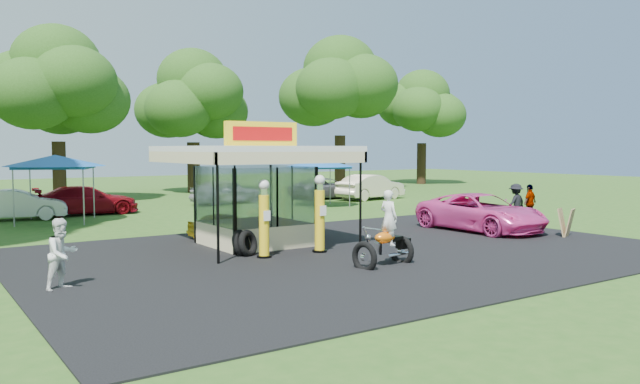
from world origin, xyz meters
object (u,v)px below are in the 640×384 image
Objects in this scene: pink_sedan at (481,213)px; kiosk_car at (226,225)px; gas_pump_right at (320,216)px; spectator_east_a at (516,203)px; bg_car_a at (17,205)px; bg_car_e at (371,187)px; bg_car_d at (326,188)px; a_frame_sign at (566,223)px; tent_west at (55,161)px; spectator_east_b at (530,203)px; motorcycle at (387,235)px; spectator_west at (62,254)px; tent_east at (320,163)px; bg_car_b at (87,200)px; gas_pump_left at (264,221)px; gas_station_kiosk at (255,193)px; bg_car_c at (226,191)px.

kiosk_car is at bearing 155.95° from pink_sedan.
gas_pump_right is 1.45× the size of spectator_east_a.
gas_pump_right reaches higher than bg_car_a.
bg_car_e reaches higher than pink_sedan.
bg_car_d reaches higher than kiosk_car.
bg_car_d is at bearing 59.42° from a_frame_sign.
tent_west reaches higher than bg_car_d.
spectator_east_b is at bearing 163.81° from bg_car_e.
motorcycle is 23.59m from bg_car_d.
kiosk_car is at bearing 115.38° from bg_car_e.
gas_pump_right is 7.88m from spectator_west.
spectator_east_b is (0.62, -0.29, -0.02)m from spectator_east_a.
a_frame_sign is 0.63× the size of spectator_east_a.
tent_east is at bearing -49.58° from kiosk_car.
spectator_east_a reaches higher than a_frame_sign.
tent_west reaches higher than tent_east.
motorcycle is 0.45× the size of bg_car_b.
gas_pump_right reaches higher than a_frame_sign.
gas_pump_left is 0.85× the size of kiosk_car.
bg_car_a is (1.44, 16.24, -0.14)m from spectator_west.
bg_car_a is at bearing 107.66° from bg_car_b.
tent_east is at bearing 101.84° from bg_car_e.
gas_station_kiosk is 5.02× the size of a_frame_sign.
a_frame_sign is 0.25× the size of bg_car_c.
kiosk_car is (-0.00, 2.21, -1.30)m from gas_station_kiosk.
tent_east is (12.13, -2.90, 1.75)m from bg_car_b.
bg_car_a is 0.87× the size of bg_car_b.
bg_car_d is at bearing -99.19° from spectator_east_b.
gas_station_kiosk is 2.56m from kiosk_car.
spectator_west is (-6.89, -3.34, -0.94)m from gas_station_kiosk.
spectator_east_a is 11.69m from tent_east.
kiosk_car is 0.72× the size of tent_east.
a_frame_sign is (9.52, -2.27, -0.64)m from gas_pump_right.
kiosk_car is 14.37m from bg_car_c.
kiosk_car is at bearing 77.92° from gas_pump_left.
gas_pump_right is at bearing -69.38° from tent_west.
pink_sedan is at bearing 3.40° from spectator_east_b.
bg_car_d reaches higher than a_frame_sign.
spectator_east_b is at bearing -113.17° from bg_car_a.
gas_pump_right is 0.50× the size of bg_car_b.
gas_station_kiosk is 9.41m from pink_sedan.
a_frame_sign is at bearing -88.16° from tent_east.
motorcycle reaches higher than spectator_east_a.
spectator_east_a reaches higher than spectator_east_b.
pink_sedan is at bearing -44.00° from tent_west.
bg_car_e is 6.01m from tent_east.
tent_east is at bearing 69.56° from a_frame_sign.
tent_east reaches higher than a_frame_sign.
gas_pump_right is 12.87m from spectator_east_b.
a_frame_sign is 0.22× the size of bg_car_d.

